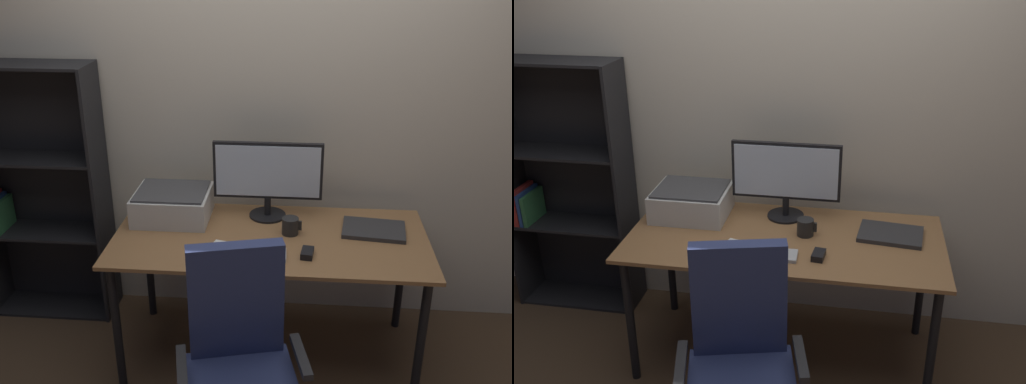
# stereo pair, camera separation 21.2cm
# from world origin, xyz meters

# --- Properties ---
(ground_plane) EXTENTS (12.00, 12.00, 0.00)m
(ground_plane) POSITION_xyz_m (0.00, 0.00, 0.00)
(ground_plane) COLOR #4C3826
(back_wall) EXTENTS (6.40, 0.10, 2.60)m
(back_wall) POSITION_xyz_m (0.00, 0.55, 1.30)
(back_wall) COLOR beige
(back_wall) RESTS_ON ground
(desk) EXTENTS (1.60, 0.75, 0.74)m
(desk) POSITION_xyz_m (0.00, 0.00, 0.66)
(desk) COLOR olive
(desk) RESTS_ON ground
(monitor) EXTENTS (0.58, 0.20, 0.42)m
(monitor) POSITION_xyz_m (-0.03, 0.23, 0.99)
(monitor) COLOR black
(monitor) RESTS_ON desk
(keyboard) EXTENTS (0.29, 0.12, 0.02)m
(keyboard) POSITION_xyz_m (-0.06, -0.21, 0.75)
(keyboard) COLOR #B7BABC
(keyboard) RESTS_ON desk
(mouse) EXTENTS (0.07, 0.10, 0.03)m
(mouse) POSITION_xyz_m (0.19, -0.19, 0.76)
(mouse) COLOR black
(mouse) RESTS_ON desk
(coffee_mug) EXTENTS (0.10, 0.09, 0.09)m
(coffee_mug) POSITION_xyz_m (0.10, 0.04, 0.78)
(coffee_mug) COLOR black
(coffee_mug) RESTS_ON desk
(laptop) EXTENTS (0.34, 0.27, 0.02)m
(laptop) POSITION_xyz_m (0.53, 0.10, 0.75)
(laptop) COLOR #2D2D30
(laptop) RESTS_ON desk
(printer) EXTENTS (0.40, 0.34, 0.16)m
(printer) POSITION_xyz_m (-0.54, 0.18, 0.82)
(printer) COLOR silver
(printer) RESTS_ON desk
(paper_sheet) EXTENTS (0.28, 0.34, 0.00)m
(paper_sheet) POSITION_xyz_m (-0.21, -0.23, 0.74)
(paper_sheet) COLOR white
(paper_sheet) RESTS_ON desk
(office_chair) EXTENTS (0.57, 0.56, 1.01)m
(office_chair) POSITION_xyz_m (-0.08, -0.73, 0.46)
(office_chair) COLOR #232326
(office_chair) RESTS_ON ground
(bookshelf) EXTENTS (0.74, 0.28, 1.54)m
(bookshelf) POSITION_xyz_m (-1.38, 0.38, 0.76)
(bookshelf) COLOR black
(bookshelf) RESTS_ON ground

